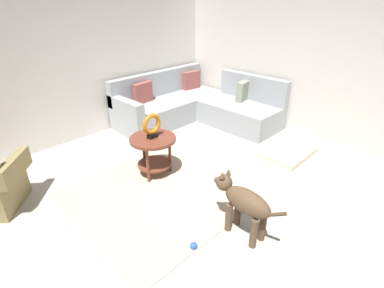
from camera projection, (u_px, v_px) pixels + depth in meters
name	position (u px, v px, depth m)	size (l,w,h in m)	color
ground_plane	(203.00, 224.00, 3.21)	(6.00, 6.00, 0.10)	#B7B2A8
wall_back	(59.00, 57.00, 4.42)	(6.00, 0.12, 2.70)	silver
wall_right	(336.00, 56.00, 4.46)	(0.12, 6.00, 2.70)	silver
area_rug	(170.00, 188.00, 3.72)	(2.30, 1.90, 0.01)	#BCAD93
sectional_couch	(196.00, 107.00, 5.59)	(2.20, 2.25, 0.88)	#9EA3A8
side_table	(153.00, 146.00, 3.85)	(0.60, 0.60, 0.54)	brown
torus_sculpture	(152.00, 125.00, 3.71)	(0.28, 0.08, 0.33)	black
dog_bed_mat	(287.00, 152.00, 4.48)	(0.80, 0.60, 0.09)	beige
dog	(243.00, 202.00, 2.87)	(0.25, 0.85, 0.63)	brown
dog_toy_ball	(194.00, 246.00, 2.82)	(0.07, 0.07, 0.07)	blue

